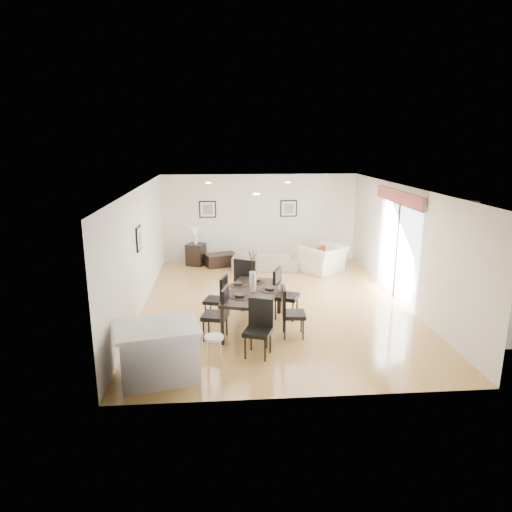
{
  "coord_description": "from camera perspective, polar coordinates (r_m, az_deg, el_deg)",
  "views": [
    {
      "loc": [
        -1.21,
        -9.96,
        3.7
      ],
      "look_at": [
        -0.4,
        0.4,
        1.06
      ],
      "focal_mm": 32.0,
      "sensor_mm": 36.0,
      "label": 1
    }
  ],
  "objects": [
    {
      "name": "courtyard",
      "position": [
        13.39,
        29.07,
        0.48
      ],
      "size": [
        6.0,
        6.0,
        2.0
      ],
      "color": "gray",
      "rests_on": "ground"
    },
    {
      "name": "armchair",
      "position": [
        13.27,
        8.45,
        -0.36
      ],
      "size": [
        1.56,
        1.55,
        0.76
      ],
      "primitive_type": "imported",
      "rotation": [
        0.0,
        0.0,
        3.84
      ],
      "color": "#F0E2D0",
      "rests_on": "ground"
    },
    {
      "name": "dining_chair_wnear",
      "position": [
        8.7,
        -4.57,
        -6.81
      ],
      "size": [
        0.56,
        0.56,
        1.03
      ],
      "rotation": [
        0.0,
        0.0,
        -1.81
      ],
      "color": "black",
      "rests_on": "ground"
    },
    {
      "name": "sofa",
      "position": [
        13.41,
        1.2,
        -0.51
      ],
      "size": [
        2.02,
        1.11,
        0.56
      ],
      "primitive_type": "imported",
      "rotation": [
        0.0,
        0.0,
        2.94
      ],
      "color": "gray",
      "rests_on": "ground"
    },
    {
      "name": "dining_chair_wfar",
      "position": [
        9.59,
        -4.62,
        -5.01
      ],
      "size": [
        0.54,
        0.54,
        0.97
      ],
      "rotation": [
        0.0,
        0.0,
        -1.87
      ],
      "color": "black",
      "rests_on": "ground"
    },
    {
      "name": "courtyard_plant_a",
      "position": [
        12.53,
        28.2,
        -3.23
      ],
      "size": [
        0.66,
        0.62,
        0.59
      ],
      "primitive_type": "imported",
      "rotation": [
        0.0,
        0.0,
        -0.36
      ],
      "color": "#415F29",
      "rests_on": "ground"
    },
    {
      "name": "ground",
      "position": [
        10.69,
        2.29,
        -5.99
      ],
      "size": [
        8.0,
        8.0,
        0.0
      ],
      "primitive_type": "plane",
      "color": "tan",
      "rests_on": "ground"
    },
    {
      "name": "wall_front",
      "position": [
        6.51,
        6.56,
        -6.95
      ],
      "size": [
        6.0,
        0.04,
        2.7
      ],
      "primitive_type": "cube",
      "color": "silver",
      "rests_on": "ground"
    },
    {
      "name": "framed_print_back_right",
      "position": [
        14.23,
        4.1,
        5.96
      ],
      "size": [
        0.52,
        0.04,
        0.52
      ],
      "color": "black",
      "rests_on": "wall_back"
    },
    {
      "name": "wall_right",
      "position": [
        11.06,
        18.0,
        1.3
      ],
      "size": [
        0.04,
        8.0,
        2.7
      ],
      "primitive_type": "cube",
      "color": "silver",
      "rests_on": "ground"
    },
    {
      "name": "dining_chair_enear",
      "position": [
        8.83,
        4.17,
        -6.65
      ],
      "size": [
        0.47,
        0.47,
        0.99
      ],
      "rotation": [
        0.0,
        0.0,
        1.5
      ],
      "color": "black",
      "rests_on": "ground"
    },
    {
      "name": "dining_chair_foot",
      "position": [
        10.26,
        -1.11,
        -3.05
      ],
      "size": [
        0.69,
        0.69,
        1.15
      ],
      "rotation": [
        0.0,
        0.0,
        2.69
      ],
      "color": "black",
      "rests_on": "ground"
    },
    {
      "name": "dining_chair_efar",
      "position": [
        9.71,
        3.32,
        -4.37
      ],
      "size": [
        0.63,
        0.63,
        1.07
      ],
      "rotation": [
        0.0,
        0.0,
        1.17
      ],
      "color": "black",
      "rests_on": "ground"
    },
    {
      "name": "dining_table",
      "position": [
        9.14,
        -0.4,
        -4.86
      ],
      "size": [
        1.39,
        2.06,
        0.78
      ],
      "rotation": [
        0.0,
        0.0,
        -0.26
      ],
      "color": "black",
      "rests_on": "ground"
    },
    {
      "name": "bar_stool",
      "position": [
        7.41,
        -5.25,
        -10.63
      ],
      "size": [
        0.31,
        0.31,
        0.68
      ],
      "color": "white",
      "rests_on": "ground"
    },
    {
      "name": "dining_chair_head",
      "position": [
        8.1,
        0.42,
        -8.51
      ],
      "size": [
        0.58,
        0.58,
        1.01
      ],
      "rotation": [
        0.0,
        0.0,
        -0.36
      ],
      "color": "black",
      "rests_on": "ground"
    },
    {
      "name": "ceiling",
      "position": [
        10.08,
        2.45,
        8.57
      ],
      "size": [
        6.0,
        8.0,
        0.02
      ],
      "primitive_type": "cube",
      "color": "white",
      "rests_on": "wall_back"
    },
    {
      "name": "framed_print_back_left",
      "position": [
        14.08,
        -6.07,
        5.82
      ],
      "size": [
        0.52,
        0.04,
        0.52
      ],
      "color": "black",
      "rests_on": "wall_back"
    },
    {
      "name": "vase",
      "position": [
        9.02,
        -0.41,
        -2.48
      ],
      "size": [
        1.0,
        1.58,
        0.83
      ],
      "color": "white",
      "rests_on": "dining_table"
    },
    {
      "name": "kitchen_island",
      "position": [
        7.54,
        -12.08,
        -11.59
      ],
      "size": [
        1.46,
        1.23,
        0.89
      ],
      "rotation": [
        0.0,
        0.0,
        0.22
      ],
      "color": "silver",
      "rests_on": "ground"
    },
    {
      "name": "framed_print_left_wall",
      "position": [
        10.12,
        -14.42,
        2.14
      ],
      "size": [
        0.04,
        0.52,
        0.52
      ],
      "rotation": [
        0.0,
        0.0,
        1.57
      ],
      "color": "black",
      "rests_on": "wall_left"
    },
    {
      "name": "wall_back",
      "position": [
        14.2,
        0.46,
        4.75
      ],
      "size": [
        6.0,
        0.04,
        2.7
      ],
      "primitive_type": "cube",
      "color": "silver",
      "rests_on": "ground"
    },
    {
      "name": "coffee_table",
      "position": [
        13.84,
        -4.4,
        -0.47
      ],
      "size": [
        1.07,
        0.84,
        0.37
      ],
      "primitive_type": "cube",
      "rotation": [
        0.0,
        0.0,
        0.34
      ],
      "color": "black",
      "rests_on": "ground"
    },
    {
      "name": "table_lamp",
      "position": [
        13.84,
        -7.6,
        2.81
      ],
      "size": [
        0.26,
        0.26,
        0.5
      ],
      "color": "white",
      "rests_on": "side_table"
    },
    {
      "name": "sliding_door",
      "position": [
        11.25,
        17.34,
        3.21
      ],
      "size": [
        0.12,
        2.7,
        2.57
      ],
      "color": "white",
      "rests_on": "wall_right"
    },
    {
      "name": "cushion",
      "position": [
        13.09,
        8.13,
        0.47
      ],
      "size": [
        0.3,
        0.34,
        0.35
      ],
      "primitive_type": "cube",
      "rotation": [
        0.0,
        0.0,
        4.07
      ],
      "color": "maroon",
      "rests_on": "armchair"
    },
    {
      "name": "wall_left",
      "position": [
        10.38,
        -14.3,
        0.75
      ],
      "size": [
        0.04,
        8.0,
        2.7
      ],
      "primitive_type": "cube",
      "color": "silver",
      "rests_on": "ground"
    },
    {
      "name": "courtyard_plant_b",
      "position": [
        13.21,
        27.11,
        -2.21
      ],
      "size": [
        0.45,
        0.45,
        0.62
      ],
      "primitive_type": "imported",
      "rotation": [
        0.0,
        0.0,
        0.37
      ],
      "color": "#415F29",
      "rests_on": "ground"
    },
    {
      "name": "side_table",
      "position": [
        13.98,
        -7.51,
        0.19
      ],
      "size": [
        0.64,
        0.64,
        0.66
      ],
      "primitive_type": "cube",
      "rotation": [
        0.0,
        0.0,
        -0.36
      ],
      "color": "black",
      "rests_on": "ground"
    }
  ]
}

